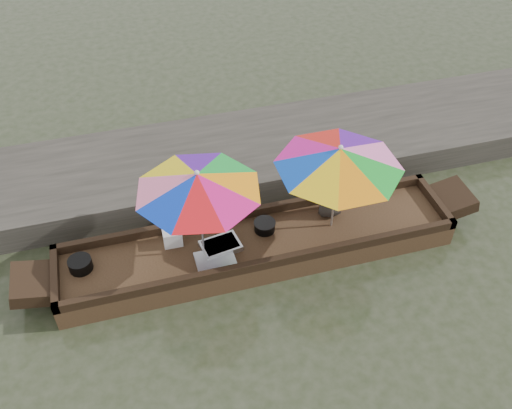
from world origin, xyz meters
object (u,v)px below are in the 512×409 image
object	(u,v)px
umbrella_stern	(336,188)
tray_crayfish	(221,246)
supply_bag	(173,237)
charcoal_grill	(265,227)
cooking_pot	(80,264)
umbrella_bow	(200,214)
tray_scallop	(215,260)
vendor	(331,189)
boat_hull	(258,248)

from	to	relation	value
umbrella_stern	tray_crayfish	bearing A→B (deg)	-179.81
supply_bag	umbrella_stern	distance (m)	2.55
tray_crayfish	charcoal_grill	xyz separation A→B (m)	(0.74, 0.19, 0.03)
cooking_pot	umbrella_bow	bearing A→B (deg)	-4.67
tray_scallop	umbrella_stern	distance (m)	2.07
supply_bag	umbrella_bow	distance (m)	0.82
umbrella_stern	cooking_pot	bearing A→B (deg)	177.82
supply_bag	charcoal_grill	bearing A→B (deg)	-4.21
supply_bag	umbrella_stern	world-z (taller)	umbrella_stern
vendor	umbrella_stern	distance (m)	0.38
boat_hull	supply_bag	bearing A→B (deg)	167.20
cooking_pot	vendor	bearing A→B (deg)	1.77
tray_scallop	vendor	world-z (taller)	vendor
umbrella_stern	vendor	bearing A→B (deg)	77.11
umbrella_bow	vendor	bearing A→B (deg)	7.22
tray_crayfish	umbrella_bow	size ratio (longest dim) A/B	0.32
boat_hull	charcoal_grill	distance (m)	0.35
boat_hull	umbrella_stern	bearing A→B (deg)	0.00
tray_scallop	charcoal_grill	size ratio (longest dim) A/B	1.81
tray_crayfish	supply_bag	distance (m)	0.74
vendor	boat_hull	bearing A→B (deg)	15.14
boat_hull	supply_bag	size ratio (longest dim) A/B	21.66
tray_crayfish	tray_scallop	distance (m)	0.27
tray_scallop	umbrella_stern	bearing A→B (deg)	7.09
supply_bag	vendor	xyz separation A→B (m)	(2.51, -0.02, 0.38)
cooking_pot	tray_crayfish	xyz separation A→B (m)	(2.04, -0.15, -0.04)
umbrella_stern	boat_hull	bearing A→B (deg)	180.00
tray_crayfish	umbrella_stern	distance (m)	1.92
tray_crayfish	boat_hull	bearing A→B (deg)	0.60
charcoal_grill	supply_bag	bearing A→B (deg)	175.79
boat_hull	tray_crayfish	world-z (taller)	tray_crayfish
boat_hull	tray_crayfish	xyz separation A→B (m)	(-0.58, -0.01, 0.22)
boat_hull	tray_scallop	xyz separation A→B (m)	(-0.72, -0.24, 0.21)
cooking_pot	vendor	distance (m)	3.90
umbrella_bow	tray_crayfish	bearing A→B (deg)	-1.35
supply_bag	umbrella_bow	bearing A→B (deg)	-34.54
supply_bag	vendor	distance (m)	2.54
cooking_pot	charcoal_grill	world-z (taller)	cooking_pot
charcoal_grill	supply_bag	distance (m)	1.42
tray_crayfish	umbrella_stern	bearing A→B (deg)	0.19
tray_scallop	vendor	distance (m)	2.09
cooking_pot	tray_crayfish	distance (m)	2.04
cooking_pot	charcoal_grill	xyz separation A→B (m)	(2.78, 0.04, -0.01)
vendor	umbrella_bow	size ratio (longest dim) A/B	0.57
boat_hull	vendor	world-z (taller)	vendor
tray_crayfish	umbrella_stern	size ratio (longest dim) A/B	0.31
charcoal_grill	vendor	xyz separation A→B (m)	(1.09, 0.08, 0.43)
umbrella_bow	umbrella_stern	world-z (taller)	same
tray_scallop	boat_hull	bearing A→B (deg)	18.32
vendor	umbrella_bow	distance (m)	2.13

